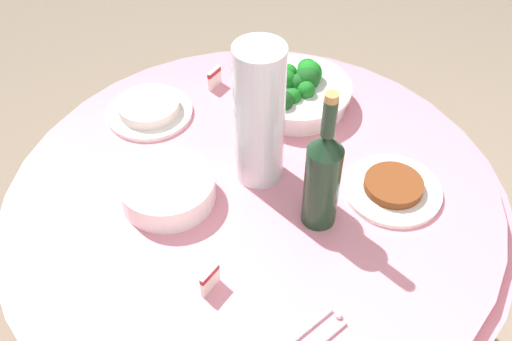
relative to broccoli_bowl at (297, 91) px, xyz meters
name	(u,v)px	position (x,y,z in m)	size (l,w,h in m)	color
buffet_table	(256,278)	(0.21, 0.23, -0.41)	(1.16, 1.16, 0.74)	maroon
broccoli_bowl	(297,91)	(0.00, 0.00, 0.00)	(0.28, 0.28, 0.11)	white
plate_stack	(168,189)	(0.40, 0.19, -0.01)	(0.21, 0.21, 0.06)	white
wine_bottle	(323,176)	(0.12, 0.37, 0.09)	(0.07, 0.07, 0.34)	#1A3621
decorative_fruit_vase	(259,122)	(0.19, 0.20, 0.11)	(0.11, 0.11, 0.34)	silver
serving_tongs	(311,339)	(0.27, 0.63, -0.04)	(0.17, 0.09, 0.01)	silver
food_plate_stir_fry	(393,188)	(-0.06, 0.37, -0.03)	(0.22, 0.22, 0.03)	white
food_plate_rice	(149,109)	(0.37, -0.11, -0.03)	(0.22, 0.22, 0.04)	white
label_placard_front	(210,279)	(0.40, 0.45, -0.01)	(0.05, 0.03, 0.05)	white
label_placard_rear	(214,77)	(0.17, -0.16, -0.01)	(0.05, 0.04, 0.05)	white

